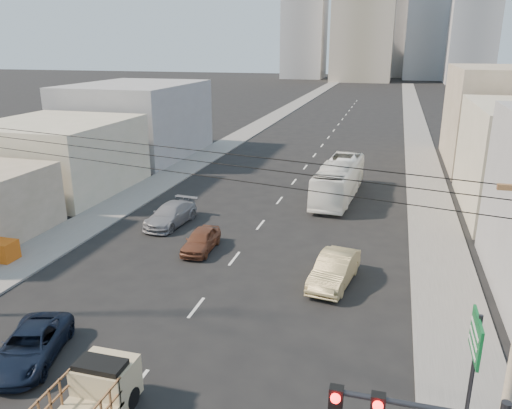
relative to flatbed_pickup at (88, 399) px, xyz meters
The scene contains 19 objects.
sidewalk_left 71.16m from the flatbed_pickup, 99.17° to the left, with size 3.50×180.00×0.12m, color slate.
sidewalk_right 71.29m from the flatbed_pickup, 80.17° to the left, with size 3.50×180.00×0.12m, color slate.
lane_dashes 53.25m from the flatbed_pickup, 89.55° to the left, with size 0.15×104.00×0.01m.
flatbed_pickup is the anchor object (origin of this frame).
navy_pickup 5.08m from the flatbed_pickup, 149.48° to the left, with size 2.16×4.69×1.30m, color black.
city_bus 28.67m from the flatbed_pickup, 80.15° to the left, with size 2.57×11.00×3.06m, color white.
sedan_brown 15.02m from the flatbed_pickup, 97.36° to the left, with size 1.59×3.95×1.35m, color brown.
sedan_tan 14.14m from the flatbed_pickup, 62.70° to the left, with size 1.70×4.87×1.60m, color tan.
sedan_grey 19.50m from the flatbed_pickup, 106.92° to the left, with size 2.06×5.08×1.47m, color gray.
green_sign 12.00m from the flatbed_pickup, ahead, with size 0.18×1.60×5.00m.
overhead_wires 8.07m from the flatbed_pickup, 76.61° to the left, with size 23.01×5.02×0.72m.
crate_stack 16.25m from the flatbed_pickup, 140.78° to the left, with size 1.80×1.20×1.14m.
bldg_right_far 48.88m from the flatbed_pickup, 65.23° to the left, with size 12.00×16.00×10.00m, color gray.
bldg_left_mid 30.60m from the flatbed_pickup, 127.48° to the left, with size 11.00×12.00×6.00m, color #B6B093.
bldg_left_far 43.73m from the flatbed_pickup, 115.94° to the left, with size 12.00×16.00×8.00m, color gray.
midrise_ne 187.11m from the flatbed_pickup, 84.32° to the left, with size 16.00×16.00×40.00m, color #919498.
midrise_nw 182.74m from the flatbed_pickup, 98.08° to the left, with size 15.00×15.00×34.00m, color #919498.
midrise_back 201.43m from the flatbed_pickup, 88.17° to the left, with size 18.00×18.00×44.00m, color gray.
midrise_east 168.51m from the flatbed_pickup, 79.57° to the left, with size 14.00×14.00×28.00m, color #919498.
Camera 1 is at (8.45, -11.79, 12.07)m, focal length 35.00 mm.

